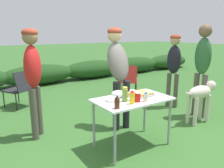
% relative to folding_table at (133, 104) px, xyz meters
% --- Properties ---
extents(ground_plane, '(60.00, 60.00, 0.00)m').
position_rel_folding_table_xyz_m(ground_plane, '(0.00, 0.00, -0.66)').
color(ground_plane, '#336028').
extents(shrub_hedge, '(14.40, 0.90, 0.65)m').
position_rel_folding_table_xyz_m(shrub_hedge, '(0.00, 4.83, -0.34)').
color(shrub_hedge, '#1E4219').
rests_on(shrub_hedge, ground).
extents(folding_table, '(1.10, 0.64, 0.74)m').
position_rel_folding_table_xyz_m(folding_table, '(0.00, 0.00, 0.00)').
color(folding_table, white).
rests_on(folding_table, ground).
extents(food_tray, '(0.38, 0.28, 0.06)m').
position_rel_folding_table_xyz_m(food_tray, '(0.18, 0.05, 0.10)').
color(food_tray, '#9E9EA3').
rests_on(food_tray, folding_table).
extents(plate_stack, '(0.20, 0.20, 0.04)m').
position_rel_folding_table_xyz_m(plate_stack, '(-0.30, 0.06, 0.10)').
color(plate_stack, white).
rests_on(plate_stack, folding_table).
extents(mixing_bowl, '(0.21, 0.21, 0.09)m').
position_rel_folding_table_xyz_m(mixing_bowl, '(-0.12, 0.18, 0.12)').
color(mixing_bowl, silver).
rests_on(mixing_bowl, folding_table).
extents(paper_cup_stack, '(0.08, 0.08, 0.15)m').
position_rel_folding_table_xyz_m(paper_cup_stack, '(-0.06, -0.06, 0.15)').
color(paper_cup_stack, white).
rests_on(paper_cup_stack, folding_table).
extents(ketchup_bottle, '(0.08, 0.08, 0.16)m').
position_rel_folding_table_xyz_m(ketchup_bottle, '(-0.04, -0.15, 0.15)').
color(ketchup_bottle, red).
rests_on(ketchup_bottle, folding_table).
extents(relish_jar, '(0.08, 0.08, 0.20)m').
position_rel_folding_table_xyz_m(relish_jar, '(-0.18, -0.05, 0.18)').
color(relish_jar, olive).
rests_on(relish_jar, folding_table).
extents(bbq_sauce_bottle, '(0.07, 0.07, 0.17)m').
position_rel_folding_table_xyz_m(bbq_sauce_bottle, '(-0.43, -0.22, 0.16)').
color(bbq_sauce_bottle, '#562314').
rests_on(bbq_sauce_bottle, folding_table).
extents(mayo_bottle, '(0.07, 0.07, 0.14)m').
position_rel_folding_table_xyz_m(mayo_bottle, '(0.06, -0.21, 0.14)').
color(mayo_bottle, silver).
rests_on(mayo_bottle, folding_table).
extents(mustard_bottle, '(0.06, 0.06, 0.19)m').
position_rel_folding_table_xyz_m(mustard_bottle, '(-0.16, -0.18, 0.17)').
color(mustard_bottle, yellow).
rests_on(mustard_bottle, folding_table).
extents(standing_person_in_gray_fleece, '(0.42, 0.54, 1.75)m').
position_rel_folding_table_xyz_m(standing_person_in_gray_fleece, '(0.24, 0.71, 0.44)').
color(standing_person_in_gray_fleece, black).
rests_on(standing_person_in_gray_fleece, ground).
extents(standing_person_in_navy_coat, '(0.24, 0.33, 1.81)m').
position_rel_folding_table_xyz_m(standing_person_in_navy_coat, '(1.88, 0.21, 0.46)').
color(standing_person_in_navy_coat, '#4C473D').
rests_on(standing_person_in_navy_coat, ground).
extents(standing_person_in_dark_puffer, '(0.33, 0.37, 1.62)m').
position_rel_folding_table_xyz_m(standing_person_in_dark_puffer, '(1.87, 0.90, 0.38)').
color(standing_person_in_dark_puffer, '#4C473D').
rests_on(standing_person_in_dark_puffer, ground).
extents(standing_person_with_beanie, '(0.39, 0.41, 1.72)m').
position_rel_folding_table_xyz_m(standing_person_with_beanie, '(-1.08, 1.09, 0.43)').
color(standing_person_with_beanie, '#4C473D').
rests_on(standing_person_with_beanie, ground).
extents(dog, '(0.87, 0.26, 0.77)m').
position_rel_folding_table_xyz_m(dog, '(1.63, 0.01, -0.12)').
color(dog, beige).
rests_on(dog, ground).
extents(camp_chair_green_behind_table, '(0.69, 0.74, 0.83)m').
position_rel_folding_table_xyz_m(camp_chair_green_behind_table, '(-1.00, 2.79, -0.20)').
color(camp_chair_green_behind_table, '#232328').
rests_on(camp_chair_green_behind_table, ground).
extents(camp_chair_near_hedge, '(0.74, 0.75, 0.83)m').
position_rel_folding_table_xyz_m(camp_chair_near_hedge, '(1.59, 2.15, -0.20)').
color(camp_chair_near_hedge, maroon).
rests_on(camp_chair_near_hedge, ground).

